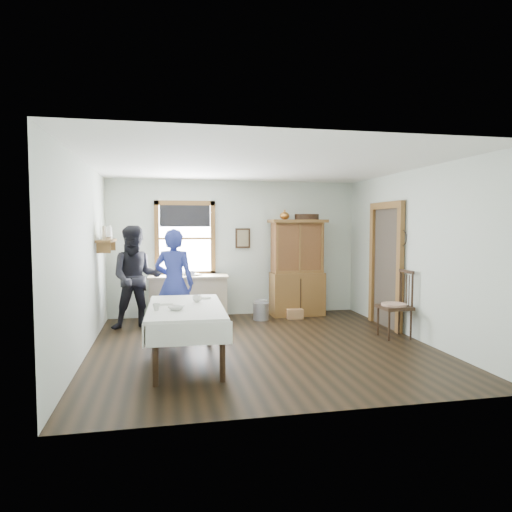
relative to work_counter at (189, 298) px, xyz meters
name	(u,v)px	position (x,y,z in m)	size (l,w,h in m)	color
room	(261,256)	(0.96, -2.13, 0.92)	(5.01, 5.01, 2.70)	black
window	(185,234)	(-0.04, 0.34, 1.20)	(1.18, 0.07, 1.48)	white
doorway	(386,262)	(3.42, -1.28, 0.73)	(0.09, 1.14, 2.22)	#3F362D
wall_shelf	(107,239)	(-1.41, -0.59, 1.14)	(0.24, 1.00, 0.44)	brown
framed_picture	(243,238)	(1.11, 0.33, 1.12)	(0.30, 0.04, 0.40)	black
rug_beater	(403,231)	(3.41, -1.83, 1.29)	(0.27, 0.27, 0.01)	black
work_counter	(189,298)	(0.00, 0.00, 0.00)	(1.50, 0.57, 0.86)	tan
china_hutch	(297,268)	(2.17, 0.04, 0.53)	(1.13, 0.54, 1.92)	brown
dining_table	(186,334)	(-0.19, -2.74, -0.05)	(1.00, 1.90, 0.76)	white
spindle_chair	(395,304)	(3.17, -2.05, 0.12)	(0.51, 0.51, 1.10)	black
pail	(261,311)	(1.36, -0.27, -0.26)	(0.31, 0.31, 0.33)	#A2A4AB
wicker_basket	(295,314)	(2.03, -0.28, -0.34)	(0.31, 0.22, 0.18)	#996F45
woman_blue	(174,287)	(-0.30, -1.34, 0.39)	(0.59, 0.39, 1.63)	navy
figure_dark	(136,282)	(-0.93, -0.61, 0.41)	(0.81, 0.63, 1.67)	black
table_cup_a	(197,298)	(-0.02, -2.48, 0.38)	(0.13, 0.13, 0.10)	silver
table_cup_b	(156,307)	(-0.56, -3.01, 0.37)	(0.09, 0.09, 0.09)	silver
table_bowl	(176,308)	(-0.32, -3.03, 0.36)	(0.22, 0.22, 0.06)	silver
counter_book	(190,275)	(0.04, 0.00, 0.44)	(0.16, 0.21, 0.02)	#7D7153
counter_bowl	(186,274)	(-0.04, 0.01, 0.46)	(0.19, 0.19, 0.06)	silver
shelf_bowl	(107,238)	(-1.41, -0.58, 1.17)	(0.22, 0.22, 0.05)	silver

